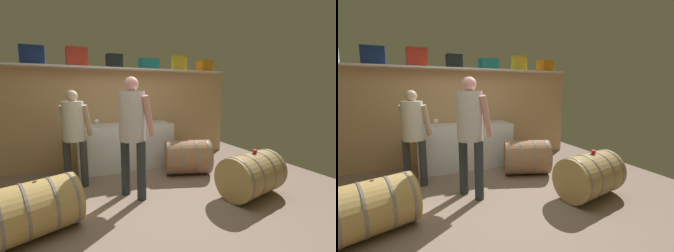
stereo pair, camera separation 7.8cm
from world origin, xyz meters
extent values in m
cube|color=gray|center=(0.00, 0.55, -0.01)|extent=(6.48, 7.57, 0.02)
cube|color=tan|center=(0.00, 2.19, 0.96)|extent=(5.28, 0.10, 1.92)
cube|color=silver|center=(0.00, 2.04, 1.94)|extent=(4.86, 0.40, 0.03)
cube|color=navy|center=(-1.40, 2.04, 2.11)|extent=(0.38, 0.21, 0.31)
cube|color=red|center=(-0.70, 2.04, 2.12)|extent=(0.38, 0.31, 0.33)
cube|color=black|center=(-0.02, 2.04, 2.08)|extent=(0.30, 0.23, 0.26)
cube|color=#177377|center=(0.69, 2.04, 2.06)|extent=(0.38, 0.27, 0.21)
cube|color=yellow|center=(1.39, 2.04, 2.10)|extent=(0.31, 0.20, 0.30)
cube|color=orange|center=(2.06, 2.04, 2.07)|extent=(0.33, 0.29, 0.24)
cube|color=white|center=(0.10, 1.80, 0.43)|extent=(1.81, 0.66, 0.86)
cylinder|color=#AEC5BC|center=(0.38, 1.74, 0.96)|extent=(0.07, 0.07, 0.19)
sphere|color=#AEC5BC|center=(0.38, 1.74, 1.06)|extent=(0.07, 0.07, 0.07)
cylinder|color=#AEC5BC|center=(0.38, 1.74, 1.11)|extent=(0.03, 0.03, 0.07)
cylinder|color=white|center=(-0.46, 1.60, 0.87)|extent=(0.07, 0.07, 0.00)
cylinder|color=white|center=(-0.46, 1.60, 0.91)|extent=(0.01, 0.01, 0.08)
sphere|color=white|center=(-0.46, 1.60, 0.98)|extent=(0.08, 0.08, 0.08)
sphere|color=maroon|center=(-0.46, 1.60, 0.96)|extent=(0.05, 0.05, 0.05)
cylinder|color=#9F8048|center=(1.44, -0.20, 0.31)|extent=(1.00, 0.79, 0.62)
cylinder|color=slate|center=(1.08, -0.28, 0.31)|extent=(0.16, 0.62, 0.63)
cylinder|color=slate|center=(1.30, -0.23, 0.31)|extent=(0.16, 0.62, 0.63)
cylinder|color=slate|center=(1.58, -0.17, 0.31)|extent=(0.16, 0.62, 0.63)
cylinder|color=slate|center=(1.80, -0.12, 0.31)|extent=(0.16, 0.62, 0.63)
cylinder|color=#97584D|center=(1.44, -0.20, 0.63)|extent=(0.04, 0.04, 0.01)
cylinder|color=tan|center=(-1.28, 0.01, 0.29)|extent=(0.95, 0.81, 0.57)
cylinder|color=slate|center=(-1.41, -0.03, 0.29)|extent=(0.22, 0.56, 0.59)
cylinder|color=slate|center=(-1.16, 0.05, 0.29)|extent=(0.22, 0.56, 0.59)
cylinder|color=slate|center=(-0.97, 0.13, 0.29)|extent=(0.22, 0.56, 0.59)
cylinder|color=#885847|center=(-1.28, 0.01, 0.59)|extent=(0.04, 0.04, 0.01)
cylinder|color=#956848|center=(1.04, 0.97, 0.31)|extent=(0.95, 0.83, 0.61)
cylinder|color=slate|center=(0.72, 1.07, 0.31)|extent=(0.22, 0.60, 0.62)
cylinder|color=slate|center=(0.92, 1.01, 0.31)|extent=(0.22, 0.60, 0.62)
cylinder|color=slate|center=(1.16, 0.93, 0.31)|extent=(0.22, 0.60, 0.62)
cylinder|color=slate|center=(1.36, 0.86, 0.31)|extent=(0.22, 0.60, 0.62)
cylinder|color=#935053|center=(1.04, 0.97, 0.62)|extent=(0.04, 0.04, 0.01)
cylinder|color=red|center=(1.49, -0.20, 0.65)|extent=(0.06, 0.06, 0.05)
cylinder|color=#293033|center=(-0.04, 0.32, 0.41)|extent=(0.13, 0.13, 0.83)
cylinder|color=#293033|center=(-0.20, 0.58, 0.41)|extent=(0.13, 0.13, 0.83)
cylinder|color=silver|center=(-0.12, 0.45, 1.17)|extent=(0.36, 0.36, 0.68)
sphere|color=#D89087|center=(-0.12, 0.45, 1.60)|extent=(0.20, 0.20, 0.20)
cylinder|color=#D89087|center=(0.07, 0.33, 1.17)|extent=(0.23, 0.19, 0.58)
cylinder|color=#D89087|center=(-0.14, 0.68, 1.17)|extent=(0.24, 0.19, 0.58)
cylinder|color=#323434|center=(-0.73, 1.13, 0.37)|extent=(0.11, 0.11, 0.74)
cylinder|color=#323434|center=(-0.97, 1.26, 0.37)|extent=(0.11, 0.11, 0.74)
cylinder|color=beige|center=(-0.85, 1.19, 1.05)|extent=(0.32, 0.32, 0.61)
sphere|color=tan|center=(-0.85, 1.19, 1.43)|extent=(0.18, 0.18, 0.18)
cylinder|color=tan|center=(-0.64, 1.18, 1.04)|extent=(0.18, 0.23, 0.51)
cylinder|color=tan|center=(-0.96, 1.37, 1.04)|extent=(0.19, 0.25, 0.51)
camera|label=1|loc=(-0.95, -2.61, 1.51)|focal=24.65mm
camera|label=2|loc=(-0.88, -2.64, 1.51)|focal=24.65mm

